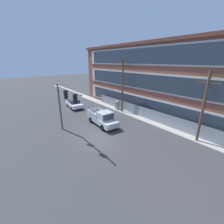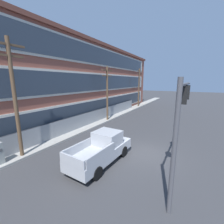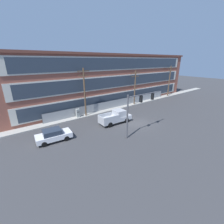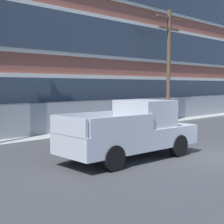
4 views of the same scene
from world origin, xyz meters
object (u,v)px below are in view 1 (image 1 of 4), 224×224
Objects in this scene: pickup_truck_silver at (103,119)px; sedan_white at (74,104)px; utility_pole_near_corner at (123,85)px; electrical_cabinet at (117,106)px; utility_pole_midblock at (204,104)px; traffic_signal_mast at (65,101)px.

pickup_truck_silver is 9.80m from sedan_white.
sedan_white is 9.83m from utility_pole_near_corner.
pickup_truck_silver is at bearing -55.78° from electrical_cabinet.
utility_pole_near_corner reaches higher than electrical_cabinet.
sedan_white is 0.58× the size of utility_pole_midblock.
utility_pole_midblock is at bearing -0.84° from electrical_cabinet.
traffic_signal_mast is 5.75m from pickup_truck_silver.
pickup_truck_silver is 1.26× the size of sedan_white.
pickup_truck_silver is at bearing 86.83° from traffic_signal_mast.
electrical_cabinet is (-13.72, 0.20, -3.39)m from utility_pole_midblock.
pickup_truck_silver is 3.36× the size of electrical_cabinet.
traffic_signal_mast reaches higher than sedan_white.
electrical_cabinet is (5.89, 5.42, 0.02)m from sedan_white.
pickup_truck_silver is at bearing -150.56° from utility_pole_midblock.
traffic_signal_mast is 11.31m from sedan_white.
utility_pole_near_corner is (-2.16, 10.39, 0.50)m from traffic_signal_mast.
utility_pole_midblock is 4.59× the size of electrical_cabinet.
sedan_white is 8.00m from electrical_cabinet.
utility_pole_near_corner is at bearing 113.47° from pickup_truck_silver.
pickup_truck_silver is 7.11m from utility_pole_near_corner.
utility_pole_near_corner reaches higher than pickup_truck_silver.
traffic_signal_mast is 10.62m from utility_pole_near_corner.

